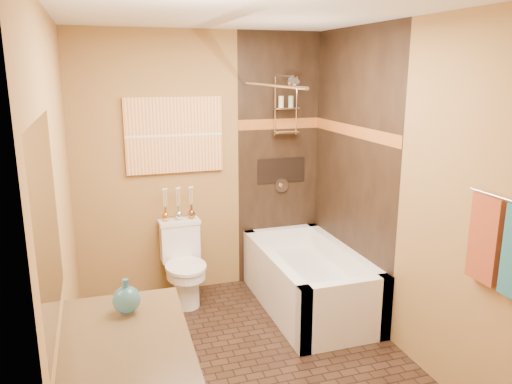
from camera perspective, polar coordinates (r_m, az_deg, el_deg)
name	(u,v)px	position (r m, az deg, el deg)	size (l,w,h in m)	color
floor	(250,367)	(3.92, -0.71, -19.32)	(3.00, 3.00, 0.00)	black
wall_left	(61,220)	(3.26, -21.34, -3.03)	(0.02, 3.00, 2.50)	olive
wall_right	(401,191)	(3.91, 16.25, 0.09)	(0.02, 3.00, 2.50)	olive
wall_back	(203,165)	(4.82, -6.09, 3.09)	(2.40, 0.02, 2.50)	olive
wall_front	(360,297)	(2.10, 11.76, -11.72)	(2.40, 0.02, 2.50)	olive
ceiling	(249,10)	(3.30, -0.85, 20.04)	(3.00, 3.00, 0.00)	silver
alcove_tile_back	(279,161)	(5.02, 2.63, 3.60)	(0.85, 0.01, 2.50)	black
alcove_tile_right	(351,172)	(4.53, 10.84, 2.24)	(0.01, 1.50, 2.50)	black
mosaic_band_back	(280,124)	(4.96, 2.72, 7.79)	(0.85, 0.01, 0.10)	#90411A
mosaic_band_right	(352,131)	(4.47, 10.94, 6.88)	(0.01, 1.50, 0.10)	#90411A
alcove_niche	(281,170)	(5.04, 2.91, 2.48)	(0.50, 0.01, 0.25)	black
shower_fixtures	(286,120)	(4.87, 3.43, 8.21)	(0.24, 0.33, 1.16)	silver
curtain_rod	(269,85)	(4.12, 1.45, 12.13)	(0.03, 0.03, 1.55)	silver
towel_bar	(507,200)	(3.05, 26.73, -0.82)	(0.02, 0.02, 0.55)	silver
towel_rust	(485,239)	(3.22, 24.73, -4.90)	(0.05, 0.22, 0.52)	maroon
sunset_painting	(174,135)	(4.70, -9.32, 6.42)	(0.90, 0.04, 0.70)	orange
vanity_mirror	(48,225)	(2.31, -22.67, -3.48)	(0.01, 1.00, 0.90)	white
bathtub	(308,285)	(4.68, 6.02, -10.47)	(0.80, 1.50, 0.55)	white
toilet	(184,263)	(4.75, -8.28, -8.07)	(0.39, 0.57, 0.76)	white
teal_bottle	(126,296)	(2.73, -14.60, -11.43)	(0.14, 0.14, 0.23)	#28697A
bud_vases	(178,203)	(4.74, -8.86, -1.24)	(0.31, 0.07, 0.31)	gold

